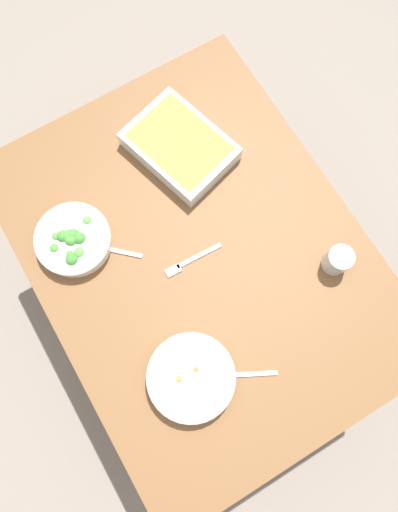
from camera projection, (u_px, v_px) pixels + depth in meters
The scene contains 9 objects.
ground_plane at pixel (199, 297), 2.06m from camera, with size 6.00×6.00×0.00m, color slate.
dining_table at pixel (199, 263), 1.43m from camera, with size 1.20×0.90×0.74m.
stew_bowl at pixel (191, 377), 1.23m from camera, with size 0.23×0.23×0.06m.
broccoli_bowl at pixel (73, 240), 1.33m from camera, with size 0.22×0.22×0.07m.
baking_dish at pixel (180, 146), 1.39m from camera, with size 0.35×0.29×0.06m.
drink_cup at pixel (337, 261), 1.30m from camera, with size 0.07×0.07×0.08m.
spoon_by_stew at pixel (235, 375), 1.26m from camera, with size 0.10×0.16×0.01m.
spoon_by_broccoli at pixel (104, 248), 1.35m from camera, with size 0.13×0.14×0.01m.
fork_on_table at pixel (189, 261), 1.34m from camera, with size 0.03×0.18×0.01m.
Camera 1 is at (0.28, -0.17, 2.05)m, focal length 33.10 mm.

